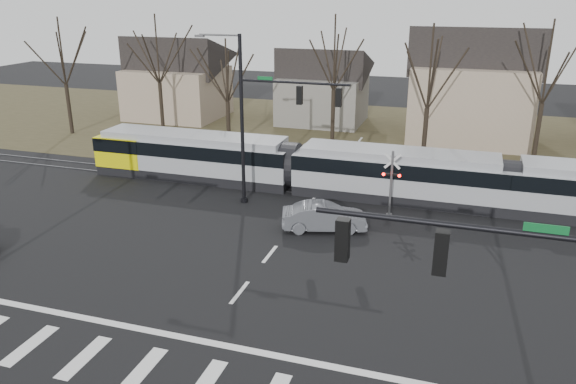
% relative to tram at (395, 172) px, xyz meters
% --- Properties ---
extents(ground, '(140.00, 140.00, 0.00)m').
position_rel_tram_xyz_m(ground, '(-4.81, -16.00, -1.73)').
color(ground, black).
extents(grass_verge, '(140.00, 28.00, 0.01)m').
position_rel_tram_xyz_m(grass_verge, '(-4.81, 16.00, -1.73)').
color(grass_verge, '#38331E').
rests_on(grass_verge, ground).
extents(crosswalk, '(27.00, 2.60, 0.01)m').
position_rel_tram_xyz_m(crosswalk, '(-4.81, -20.00, -1.73)').
color(crosswalk, silver).
rests_on(crosswalk, ground).
extents(stop_line, '(28.00, 0.35, 0.01)m').
position_rel_tram_xyz_m(stop_line, '(-4.81, -17.80, -1.73)').
color(stop_line, silver).
rests_on(stop_line, ground).
extents(lane_dashes, '(0.18, 30.00, 0.01)m').
position_rel_tram_xyz_m(lane_dashes, '(-4.81, -0.00, -1.73)').
color(lane_dashes, silver).
rests_on(lane_dashes, ground).
extents(rail_pair, '(90.00, 1.52, 0.06)m').
position_rel_tram_xyz_m(rail_pair, '(-4.81, -0.20, -1.70)').
color(rail_pair, '#59595E').
rests_on(rail_pair, ground).
extents(tram, '(41.92, 3.11, 3.18)m').
position_rel_tram_xyz_m(tram, '(0.00, 0.00, 0.00)').
color(tram, gray).
rests_on(tram, ground).
extents(sedan, '(4.22, 5.54, 1.53)m').
position_rel_tram_xyz_m(sedan, '(-2.98, -6.18, -0.97)').
color(sedan, '#5A5C62').
rests_on(sedan, ground).
extents(signal_pole_near_right, '(6.72, 0.44, 8.00)m').
position_rel_tram_xyz_m(signal_pole_near_right, '(5.30, -22.00, 3.43)').
color(signal_pole_near_right, black).
rests_on(signal_pole_near_right, ground).
extents(signal_pole_far, '(9.28, 0.44, 10.20)m').
position_rel_tram_xyz_m(signal_pole_far, '(-7.22, -3.50, 3.97)').
color(signal_pole_far, black).
rests_on(signal_pole_far, ground).
extents(rail_crossing_signal, '(1.08, 0.36, 4.00)m').
position_rel_tram_xyz_m(rail_crossing_signal, '(0.19, -3.21, 0.15)').
color(rail_crossing_signal, '#59595B').
rests_on(rail_crossing_signal, ground).
extents(tree_row, '(59.20, 7.20, 10.00)m').
position_rel_tram_xyz_m(tree_row, '(-2.81, 10.00, 3.27)').
color(tree_row, black).
rests_on(tree_row, ground).
extents(house_a, '(9.72, 8.64, 8.60)m').
position_rel_tram_xyz_m(house_a, '(-24.81, 18.00, 2.73)').
color(house_a, gray).
rests_on(house_a, ground).
extents(house_b, '(8.64, 7.56, 7.65)m').
position_rel_tram_xyz_m(house_b, '(-9.81, 20.00, 2.24)').
color(house_b, slate).
rests_on(house_b, ground).
extents(house_c, '(10.80, 8.64, 10.10)m').
position_rel_tram_xyz_m(house_c, '(4.19, 17.00, 3.50)').
color(house_c, gray).
rests_on(house_c, ground).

